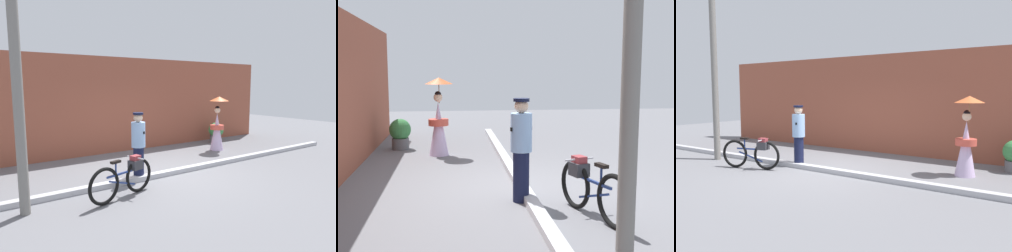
# 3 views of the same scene
# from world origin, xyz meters

# --- Properties ---
(ground_plane) EXTENTS (30.00, 30.00, 0.00)m
(ground_plane) POSITION_xyz_m (0.00, 0.00, 0.00)
(ground_plane) COLOR slate
(building_wall) EXTENTS (14.00, 0.40, 3.26)m
(building_wall) POSITION_xyz_m (0.00, 3.44, 1.63)
(building_wall) COLOR brown
(building_wall) RESTS_ON ground_plane
(sidewalk_curb) EXTENTS (14.00, 0.20, 0.12)m
(sidewalk_curb) POSITION_xyz_m (0.00, 0.00, 0.06)
(sidewalk_curb) COLOR #B2B2B7
(sidewalk_curb) RESTS_ON ground_plane
(bicycle_near_officer) EXTENTS (1.65, 0.61, 0.83)m
(bicycle_near_officer) POSITION_xyz_m (-1.65, -0.75, 0.43)
(bicycle_near_officer) COLOR black
(bicycle_near_officer) RESTS_ON ground_plane
(person_officer) EXTENTS (0.34, 0.37, 1.66)m
(person_officer) POSITION_xyz_m (-0.82, 0.13, 0.88)
(person_officer) COLOR #141938
(person_officer) RESTS_ON ground_plane
(person_with_parasol) EXTENTS (0.69, 0.69, 1.92)m
(person_with_parasol) POSITION_xyz_m (3.21, 1.53, 0.91)
(person_with_parasol) COLOR silver
(person_with_parasol) RESTS_ON ground_plane
(potted_plant_by_door) EXTENTS (0.59, 0.57, 0.82)m
(potted_plant_by_door) POSITION_xyz_m (4.16, 2.57, 0.44)
(potted_plant_by_door) COLOR #59595B
(potted_plant_by_door) RESTS_ON ground_plane
(utility_pole) EXTENTS (0.18, 0.18, 4.80)m
(utility_pole) POSITION_xyz_m (-3.51, -0.49, 2.40)
(utility_pole) COLOR slate
(utility_pole) RESTS_ON ground_plane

